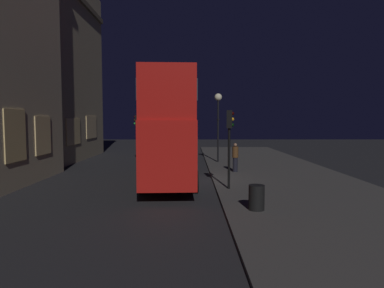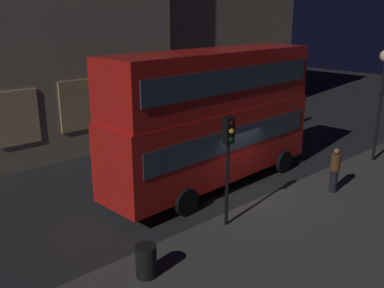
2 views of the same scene
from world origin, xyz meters
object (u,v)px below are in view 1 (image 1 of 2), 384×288
(traffic_light_far_side, at_px, (137,128))
(street_lamp, at_px, (218,109))
(traffic_light_near_kerb, at_px, (230,132))
(pedestrian, at_px, (235,157))
(litter_bin, at_px, (257,197))
(double_decker_bus, at_px, (169,125))

(traffic_light_far_side, distance_m, street_lamp, 6.74)
(traffic_light_near_kerb, distance_m, pedestrian, 5.63)
(pedestrian, xyz_separation_m, litter_bin, (-9.06, 0.43, -0.48))
(street_lamp, xyz_separation_m, litter_bin, (-14.07, -0.26, -3.71))
(double_decker_bus, xyz_separation_m, pedestrian, (2.88, -3.99, -2.10))
(double_decker_bus, distance_m, litter_bin, 7.58)
(double_decker_bus, distance_m, street_lamp, 8.63)
(double_decker_bus, relative_size, traffic_light_near_kerb, 2.77)
(double_decker_bus, xyz_separation_m, traffic_light_near_kerb, (-2.37, -3.00, -0.33))
(litter_bin, bearing_deg, traffic_light_far_side, 24.41)
(traffic_light_far_side, height_order, litter_bin, traffic_light_far_side)
(traffic_light_near_kerb, distance_m, litter_bin, 4.46)
(double_decker_bus, bearing_deg, street_lamp, -25.08)
(double_decker_bus, relative_size, traffic_light_far_side, 2.72)
(pedestrian, relative_size, litter_bin, 1.99)
(traffic_light_near_kerb, relative_size, litter_bin, 4.08)
(double_decker_bus, height_order, traffic_light_near_kerb, double_decker_bus)
(litter_bin, bearing_deg, double_decker_bus, 29.96)
(traffic_light_near_kerb, xyz_separation_m, pedestrian, (5.25, -0.99, -1.77))
(street_lamp, bearing_deg, pedestrian, -172.19)
(traffic_light_far_side, relative_size, litter_bin, 4.16)
(traffic_light_near_kerb, relative_size, traffic_light_far_side, 0.98)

